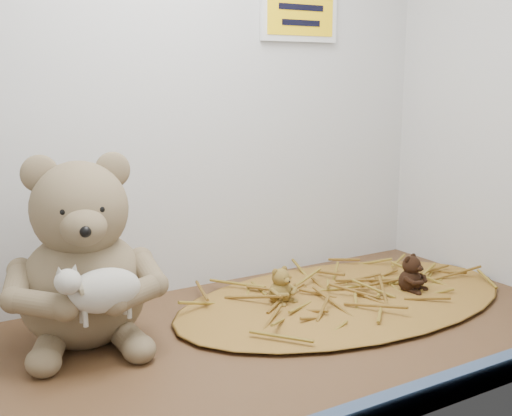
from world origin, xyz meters
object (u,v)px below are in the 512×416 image
mini_teddy_tan (280,283)px  mini_teddy_brown (410,271)px  toy_lamb (105,290)px  main_teddy (81,250)px

mini_teddy_tan → mini_teddy_brown: 25.91cm
toy_lamb → main_teddy: bearing=90.0°
main_teddy → toy_lamb: 11.28cm
toy_lamb → mini_teddy_brown: (59.44, -0.26, -6.68)cm
toy_lamb → mini_teddy_tan: bearing=11.9°
toy_lamb → mini_teddy_tan: toy_lamb is taller
main_teddy → toy_lamb: bearing=-78.4°
toy_lamb → mini_teddy_brown: 59.81cm
main_teddy → toy_lamb: size_ratio=2.17×
main_teddy → mini_teddy_tan: size_ratio=4.51×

